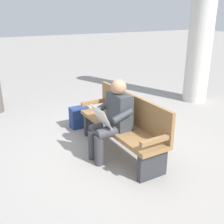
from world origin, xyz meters
TOP-DOWN VIEW (x-y plane):
  - ground_plane at (0.00, 0.00)m, footprint 40.00×40.00m
  - bench_near at (0.01, -0.07)m, footprint 1.83×0.61m
  - person_seated at (-0.07, 0.16)m, footprint 0.59×0.59m
  - backpack at (1.19, 0.24)m, footprint 0.25×0.34m
  - support_pillar at (1.50, -2.84)m, footprint 0.55×0.55m

SIDE VIEW (x-z plane):
  - ground_plane at x=0.00m, z-range 0.00..0.00m
  - backpack at x=1.19m, z-range 0.00..0.39m
  - bench_near at x=0.01m, z-range 0.01..0.91m
  - person_seated at x=-0.07m, z-range 0.04..1.22m
  - support_pillar at x=1.50m, z-range 0.00..3.68m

